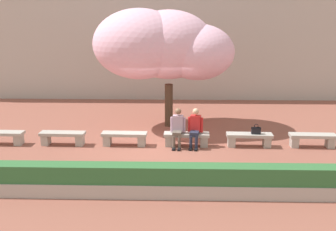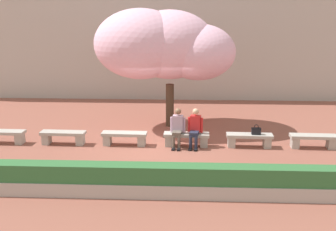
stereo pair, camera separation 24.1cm
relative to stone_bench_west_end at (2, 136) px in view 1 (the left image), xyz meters
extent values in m
plane|color=#8E5142|center=(5.22, 0.00, -0.29)|extent=(100.00, 100.00, 0.00)
cube|color=#B7B2A8|center=(5.22, 9.21, 4.21)|extent=(28.00, 4.00, 9.00)
cube|color=#ADA89E|center=(0.00, 0.00, 0.11)|extent=(1.52, 0.46, 0.10)
cube|color=#ADA89E|center=(0.58, -0.02, -0.12)|extent=(0.25, 0.35, 0.35)
cube|color=#ADA89E|center=(2.09, 0.00, 0.11)|extent=(1.52, 0.46, 0.10)
cube|color=#ADA89E|center=(1.50, 0.02, -0.12)|extent=(0.25, 0.35, 0.35)
cube|color=#ADA89E|center=(2.67, -0.02, -0.12)|extent=(0.25, 0.35, 0.35)
cube|color=#ADA89E|center=(4.17, 0.00, 0.11)|extent=(1.52, 0.46, 0.10)
cube|color=#ADA89E|center=(3.59, 0.02, -0.12)|extent=(0.25, 0.35, 0.35)
cube|color=#ADA89E|center=(4.76, -0.02, -0.12)|extent=(0.25, 0.35, 0.35)
cube|color=#ADA89E|center=(6.26, 0.00, 0.11)|extent=(1.52, 0.46, 0.10)
cube|color=#ADA89E|center=(5.67, 0.02, -0.12)|extent=(0.25, 0.35, 0.35)
cube|color=#ADA89E|center=(6.84, -0.02, -0.12)|extent=(0.25, 0.35, 0.35)
cube|color=#ADA89E|center=(8.35, 0.00, 0.11)|extent=(1.52, 0.46, 0.10)
cube|color=#ADA89E|center=(7.76, 0.02, -0.12)|extent=(0.25, 0.35, 0.35)
cube|color=#ADA89E|center=(8.93, -0.02, -0.12)|extent=(0.25, 0.35, 0.35)
cube|color=#ADA89E|center=(10.43, 0.00, 0.11)|extent=(1.52, 0.46, 0.10)
cube|color=#ADA89E|center=(9.85, 0.02, -0.12)|extent=(0.25, 0.35, 0.35)
cube|color=#ADA89E|center=(11.02, -0.02, -0.12)|extent=(0.25, 0.35, 0.35)
cube|color=black|center=(5.83, -0.41, -0.26)|extent=(0.12, 0.23, 0.06)
cylinder|color=brown|center=(5.84, -0.35, -0.05)|extent=(0.10, 0.10, 0.42)
cube|color=black|center=(6.01, -0.43, -0.26)|extent=(0.12, 0.23, 0.06)
cylinder|color=brown|center=(6.02, -0.37, -0.05)|extent=(0.10, 0.10, 0.42)
cube|color=brown|center=(5.95, -0.18, 0.22)|extent=(0.32, 0.43, 0.12)
cube|color=#B293A8|center=(5.97, 0.04, 0.49)|extent=(0.36, 0.25, 0.54)
sphere|color=brown|center=(5.97, 0.04, 0.89)|extent=(0.21, 0.21, 0.21)
cylinder|color=#B293A8|center=(5.76, 0.04, 0.45)|extent=(0.09, 0.09, 0.50)
cylinder|color=#B293A8|center=(6.18, 0.00, 0.45)|extent=(0.09, 0.09, 0.50)
cube|color=black|center=(6.38, -0.40, -0.26)|extent=(0.14, 0.23, 0.06)
cylinder|color=#23283D|center=(6.39, -0.34, -0.05)|extent=(0.10, 0.10, 0.42)
cube|color=black|center=(6.56, -0.43, -0.26)|extent=(0.14, 0.23, 0.06)
cylinder|color=#23283D|center=(6.57, -0.37, -0.05)|extent=(0.10, 0.10, 0.42)
cube|color=#23283D|center=(6.51, -0.18, 0.22)|extent=(0.35, 0.44, 0.12)
cube|color=red|center=(6.55, 0.04, 0.49)|extent=(0.37, 0.28, 0.54)
sphere|color=tan|center=(6.55, 0.04, 0.89)|extent=(0.21, 0.21, 0.21)
cylinder|color=red|center=(6.34, 0.06, 0.45)|extent=(0.09, 0.09, 0.50)
cylinder|color=red|center=(6.76, -0.02, 0.45)|extent=(0.09, 0.09, 0.50)
cube|color=black|center=(8.55, -0.02, 0.27)|extent=(0.30, 0.14, 0.22)
cube|color=black|center=(8.55, -0.02, 0.36)|extent=(0.30, 0.15, 0.04)
torus|color=black|center=(8.55, -0.02, 0.43)|extent=(0.14, 0.02, 0.14)
cylinder|color=#473323|center=(5.60, 2.39, 0.54)|extent=(0.31, 0.31, 1.67)
ellipsoid|color=#EFB7D1|center=(5.60, 2.39, 2.88)|extent=(3.41, 3.21, 2.56)
ellipsoid|color=#EFB7D1|center=(4.53, 2.16, 2.92)|extent=(3.45, 3.23, 2.59)
ellipsoid|color=#EFB7D1|center=(6.68, 2.33, 2.61)|extent=(2.77, 2.96, 2.08)
cube|color=#ADA89E|center=(5.22, -3.72, -0.11)|extent=(16.76, 0.50, 0.36)
cube|color=#336B38|center=(5.22, -3.72, 0.29)|extent=(16.66, 0.44, 0.44)
camera|label=1|loc=(5.98, -12.50, 4.05)|focal=42.00mm
camera|label=2|loc=(6.22, -12.49, 4.05)|focal=42.00mm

